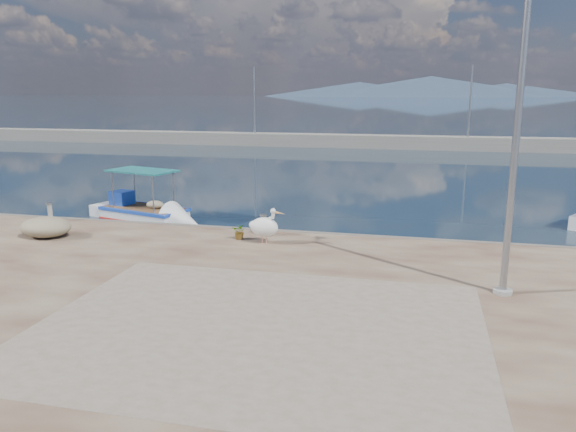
% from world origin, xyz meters
% --- Properties ---
extents(ground, '(1400.00, 1400.00, 0.00)m').
position_xyz_m(ground, '(0.00, 0.00, 0.00)').
color(ground, '#162635').
rests_on(ground, ground).
extents(quay, '(44.00, 22.00, 0.50)m').
position_xyz_m(quay, '(0.00, -6.00, 0.25)').
color(quay, '#4E2E22').
rests_on(quay, ground).
extents(quay_patch, '(9.00, 7.00, 0.01)m').
position_xyz_m(quay_patch, '(1.00, -3.00, 0.50)').
color(quay_patch, gray).
rests_on(quay_patch, quay).
extents(breakwater, '(120.00, 2.20, 7.50)m').
position_xyz_m(breakwater, '(-0.00, 40.00, 0.60)').
color(breakwater, gray).
rests_on(breakwater, ground).
extents(mountains, '(370.00, 280.00, 22.00)m').
position_xyz_m(mountains, '(4.39, 650.00, 9.51)').
color(mountains, '#28384C').
rests_on(mountains, ground).
extents(boat_left, '(5.22, 2.92, 2.39)m').
position_xyz_m(boat_left, '(-7.08, 7.60, 0.19)').
color(boat_left, white).
rests_on(boat_left, ground).
extents(pelican, '(1.21, 0.70, 1.15)m').
position_xyz_m(pelican, '(-0.62, 3.27, 1.04)').
color(pelican, tan).
rests_on(pelican, quay).
extents(lamp_post, '(0.44, 0.96, 7.00)m').
position_xyz_m(lamp_post, '(6.07, 0.28, 3.80)').
color(lamp_post, gray).
rests_on(lamp_post, quay).
extents(bollard_near, '(0.24, 0.24, 0.72)m').
position_xyz_m(bollard_near, '(-0.94, 4.24, 0.89)').
color(bollard_near, gray).
rests_on(bollard_near, quay).
extents(bollard_far, '(0.22, 0.22, 0.68)m').
position_xyz_m(bollard_far, '(-9.18, 4.46, 0.87)').
color(bollard_far, gray).
rests_on(bollard_far, quay).
extents(potted_plant, '(0.48, 0.42, 0.52)m').
position_xyz_m(potted_plant, '(-1.55, 3.58, 0.76)').
color(potted_plant, '#33722D').
rests_on(potted_plant, quay).
extents(net_pile_b, '(1.69, 1.31, 0.66)m').
position_xyz_m(net_pile_b, '(-7.84, 2.39, 0.83)').
color(net_pile_b, tan).
rests_on(net_pile_b, quay).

